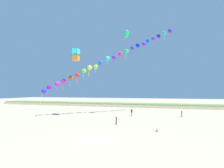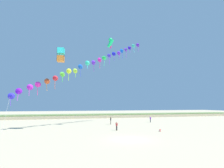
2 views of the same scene
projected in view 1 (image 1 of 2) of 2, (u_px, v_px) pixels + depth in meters
ground_plane at (95, 139)px, 18.16m from camera, size 240.00×240.00×0.00m
dune_ridge at (135, 105)px, 57.66m from camera, size 120.00×8.13×1.29m
person_near_left at (116, 120)px, 25.87m from camera, size 0.42×0.42×1.49m
person_near_right at (132, 112)px, 34.69m from camera, size 0.44×0.53×1.74m
person_mid_center at (182, 113)px, 33.85m from camera, size 0.25×0.53×1.52m
kite_banner_string at (111, 58)px, 35.98m from camera, size 29.87×12.90×22.01m
large_kite_low_lead at (126, 35)px, 33.45m from camera, size 1.55×0.95×2.59m
large_kite_mid_trail at (76, 55)px, 32.51m from camera, size 1.45×1.45×2.55m
beach_ball at (157, 130)px, 21.25m from camera, size 0.36×0.36×0.36m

